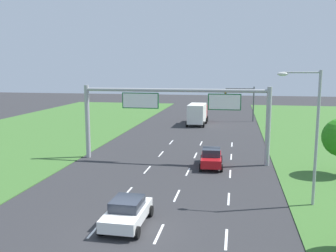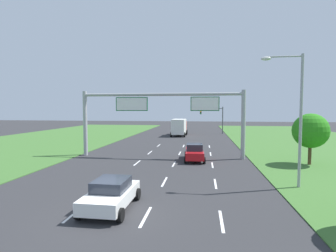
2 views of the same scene
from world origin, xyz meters
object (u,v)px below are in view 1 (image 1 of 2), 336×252
object	(u,v)px
car_lead_silver	(127,212)
box_truck	(198,113)
street_lamp	(311,126)
sign_gantry	(175,109)
traffic_light_mast	(241,97)
car_near_red	(211,158)

from	to	relation	value
car_lead_silver	box_truck	xyz separation A→B (m)	(0.08, 37.66, 0.96)
car_lead_silver	street_lamp	xyz separation A→B (m)	(10.33, 4.94, 4.32)
sign_gantry	traffic_light_mast	world-z (taller)	sign_gantry
box_truck	sign_gantry	size ratio (longest dim) A/B	0.43
traffic_light_mast	street_lamp	xyz separation A→B (m)	(3.69, -37.53, 1.21)
car_near_red	traffic_light_mast	size ratio (longest dim) A/B	0.79
box_truck	street_lamp	xyz separation A→B (m)	(10.25, -32.72, 3.36)
box_truck	sign_gantry	xyz separation A→B (m)	(0.21, -23.10, 3.18)
box_truck	traffic_light_mast	world-z (taller)	traffic_light_mast
traffic_light_mast	street_lamp	world-z (taller)	street_lamp
sign_gantry	traffic_light_mast	size ratio (longest dim) A/B	3.08
box_truck	street_lamp	world-z (taller)	street_lamp
car_near_red	car_lead_silver	xyz separation A→B (m)	(-3.77, -13.23, -0.05)
sign_gantry	traffic_light_mast	bearing A→B (deg)	77.18
car_lead_silver	sign_gantry	bearing A→B (deg)	89.53
car_lead_silver	box_truck	size ratio (longest dim) A/B	0.55
sign_gantry	car_lead_silver	bearing A→B (deg)	-91.15
box_truck	sign_gantry	world-z (taller)	sign_gantry
car_lead_silver	sign_gantry	distance (m)	15.14
car_near_red	sign_gantry	xyz separation A→B (m)	(-3.48, 1.34, 4.09)
box_truck	car_near_red	bearing A→B (deg)	-80.36
car_lead_silver	traffic_light_mast	world-z (taller)	traffic_light_mast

